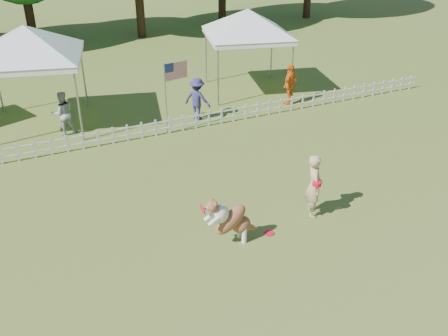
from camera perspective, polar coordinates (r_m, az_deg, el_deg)
name	(u,v)px	position (r m, az deg, el deg)	size (l,w,h in m)	color
ground	(278,239)	(12.22, 6.16, -8.12)	(120.00, 120.00, 0.00)	#3E531A
picket_fence	(176,124)	(17.62, -5.49, 5.01)	(22.00, 0.08, 0.60)	silver
handler	(314,186)	(12.81, 10.25, -1.99)	(0.63, 0.41, 1.71)	tan
dog	(232,220)	(11.66, 0.88, -5.91)	(1.29, 0.43, 1.34)	brown
frisbee_on_turf	(269,233)	(12.39, 5.18, -7.43)	(0.25, 0.25, 0.02)	red
canopy_tent_left	(33,79)	(18.77, -21.01, 9.50)	(3.41, 3.41, 3.53)	silver
canopy_tent_right	(247,52)	(21.21, 2.65, 13.08)	(3.24, 3.24, 3.35)	silver
flag_pole	(166,99)	(17.20, -6.66, 7.81)	(0.97, 0.10, 2.52)	gray
spectator_a	(63,113)	(18.10, -17.94, 5.98)	(0.75, 0.58, 1.54)	#A6A6AC
spectator_b	(197,99)	(18.50, -3.08, 7.89)	(1.02, 0.58, 1.58)	navy
spectator_c	(290,84)	(20.13, 7.56, 9.49)	(0.96, 0.40, 1.64)	orange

